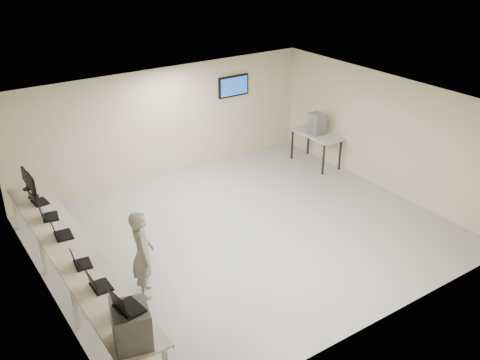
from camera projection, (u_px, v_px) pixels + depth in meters
room at (245, 170)px, 10.70m from camera, size 8.01×7.01×2.81m
workbench at (72, 253)px, 9.07m from camera, size 0.76×6.00×0.90m
equipment_box at (131, 326)px, 6.91m from camera, size 0.59×0.63×0.56m
laptop_on_box at (124, 305)px, 6.72m from camera, size 0.37×0.43×0.31m
laptop_0 at (119, 311)px, 7.49m from camera, size 0.32×0.37×0.27m
laptop_1 at (97, 284)px, 8.03m from camera, size 0.31×0.38×0.29m
laptop_2 at (79, 262)px, 8.57m from camera, size 0.33×0.38×0.28m
laptop_3 at (60, 233)px, 9.36m from camera, size 0.36×0.43×0.31m
laptop_4 at (47, 215)px, 9.96m from camera, size 0.39×0.43×0.30m
laptop_5 at (37, 200)px, 10.49m from camera, size 0.33×0.39×0.29m
monitor_near at (31, 184)px, 10.64m from camera, size 0.21×0.48×0.48m
monitor_far at (26, 178)px, 10.97m from camera, size 0.20×0.45×0.44m
soldier at (143, 254)px, 9.06m from camera, size 0.56×0.69×1.62m
side_table at (316, 136)px, 14.14m from camera, size 0.68×1.46×0.88m
storage_bins at (317, 124)px, 13.98m from camera, size 0.35×0.39×0.55m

